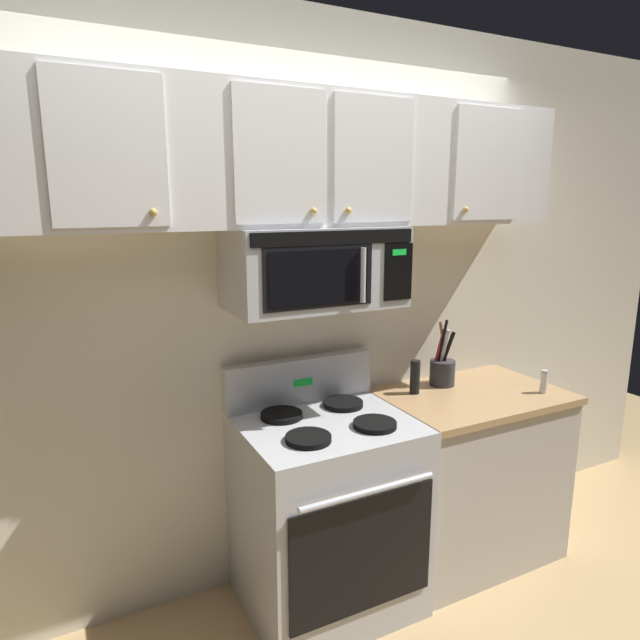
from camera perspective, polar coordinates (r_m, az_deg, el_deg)
name	(u,v)px	position (r m, az deg, el deg)	size (l,w,h in m)	color
back_wall	(292,308)	(2.67, -2.92, 1.22)	(5.20, 0.10, 2.70)	silver
stove_range	(326,510)	(2.68, 0.68, -19.04)	(0.76, 0.69, 1.12)	#B7BABF
over_range_microwave	(315,267)	(2.41, -0.55, 5.46)	(0.76, 0.43, 0.35)	#B7BABF
upper_cabinets	(311,161)	(2.43, -0.91, 16.14)	(2.50, 0.36, 0.55)	silver
counter_segment	(466,473)	(3.12, 14.91, -15.02)	(0.93, 0.65, 0.90)	#BCB7AD
utensil_crock_charcoal	(442,370)	(3.00, 12.55, -5.03)	(0.13, 0.13, 0.36)	#2D2D33
salt_shaker	(544,382)	(3.04, 22.15, -5.93)	(0.04, 0.04, 0.12)	white
pepper_mill	(415,377)	(2.84, 9.80, -5.82)	(0.05, 0.05, 0.17)	black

